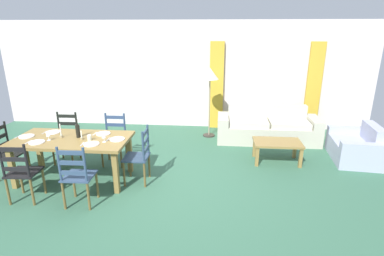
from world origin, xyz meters
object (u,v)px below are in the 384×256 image
Objects in this scene: coffee_cup_primary at (89,138)px; wine_glass_near_right at (104,136)px; dining_chair_far_right at (114,139)px; couch at (267,128)px; wine_bottle at (78,131)px; dining_table at (72,143)px; armchair_upholstered at (358,148)px; dining_chair_head_east at (139,156)px; dining_chair_far_left at (66,138)px; standing_lamp at (210,78)px; dining_chair_near_right at (77,176)px; dining_chair_near_left at (22,172)px; wine_glass_near_left at (48,134)px; coffee_table at (277,145)px; dining_chair_head_west at (8,152)px.

wine_glass_near_right is at bearing -13.27° from coffee_cup_primary.
couch is at bearing 26.21° from dining_chair_far_right.
wine_bottle is 3.51× the size of coffee_cup_primary.
couch is at bearing 32.38° from dining_table.
wine_bottle is 0.26× the size of armchair_upholstered.
armchair_upholstered is (4.57, 1.41, -0.61)m from wine_glass_near_right.
dining_chair_head_east reaches higher than dining_table.
standing_lamp reaches higher than dining_chair_far_left.
dining_chair_head_east is 0.85m from coffee_cup_primary.
dining_chair_near_right is 1.05m from dining_chair_head_east.
dining_chair_near_left is at bearing -149.67° from wine_glass_near_right.
dining_chair_near_left and dining_chair_head_east have the same top height.
coffee_table is (3.88, 1.17, -0.51)m from wine_glass_near_left.
standing_lamp reaches higher than coffee_cup_primary.
wine_bottle is 0.14× the size of couch.
dining_chair_far_right is 1.00× the size of dining_chair_head_west.
dining_chair_head_east reaches higher than armchair_upholstered.
dining_table is at bearing -150.23° from wine_bottle.
dining_chair_far_right is 10.67× the size of coffee_cup_primary.
dining_table is at bearing 168.27° from wine_glass_near_right.
wine_bottle is 3.23m from standing_lamp.
wine_glass_near_right is at bearing -80.25° from dining_chair_far_right.
armchair_upholstered is at bearing -21.30° from standing_lamp.
standing_lamp reaches higher than dining_chair_head_east.
wine_bottle is 4.14m from couch.
dining_chair_near_left is 1.03m from wine_bottle.
coffee_cup_primary is 4.00m from couch.
wine_glass_near_left is 4.09m from coffee_table.
wine_bottle reaches higher than coffee_cup_primary.
coffee_cup_primary is 0.07× the size of armchair_upholstered.
dining_chair_near_right and dining_chair_far_left have the same top height.
dining_table is 11.80× the size of wine_glass_near_right.
coffee_table is at bearing 16.26° from dining_table.
dining_chair_far_right is (0.90, 1.47, 0.00)m from dining_chair_near_left.
dining_chair_near_left is 1.00× the size of dining_chair_head_west.
dining_chair_head_west is 4.84m from coffee_table.
wine_glass_near_right is at bearing -158.47° from coffee_table.
wine_glass_near_left is (-0.78, -0.86, 0.38)m from dining_chair_far_right.
dining_chair_far_right and dining_chair_head_west have the same top height.
coffee_cup_primary is at bearing -98.62° from dining_chair_far_right.
wine_glass_near_left is 0.66m from coffee_cup_primary.
wine_glass_near_right is 0.28m from coffee_cup_primary.
armchair_upholstered is (4.74, 2.06, -0.23)m from dining_chair_near_right.
dining_chair_far_right is 5.96× the size of wine_glass_near_right.
dining_table is 0.88m from dining_chair_far_right.
wine_glass_near_right is 1.79× the size of coffee_cup_primary.
dining_chair_near_right is 1.00× the size of dining_chair_far_left.
standing_lamp is at bearing 45.49° from wine_glass_near_left.
wine_bottle is 0.54m from wine_glass_near_right.
coffee_cup_primary reaches higher than coffee_table.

